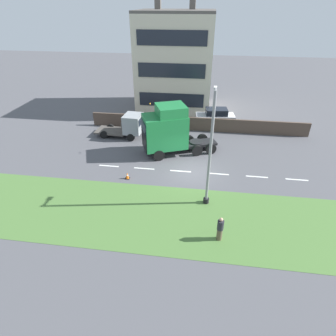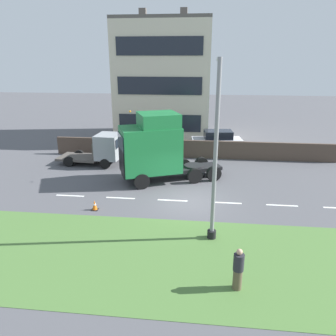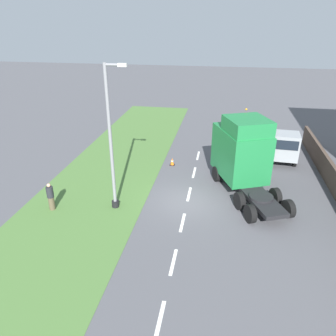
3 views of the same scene
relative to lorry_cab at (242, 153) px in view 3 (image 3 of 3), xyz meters
name	(u,v)px [view 3 (image 3 of 3)]	position (x,y,z in m)	size (l,w,h in m)	color
ground_plane	(187,201)	(-3.13, -2.45, -2.37)	(120.00, 120.00, 0.00)	#515156
grass_verge	(94,193)	(-9.13, -2.45, -2.36)	(7.00, 44.00, 0.01)	#4C7538
lane_markings	(186,207)	(-3.13, -3.15, -2.37)	(0.16, 17.80, 0.00)	white
lorry_cab	(242,153)	(0.00, 0.00, 0.00)	(4.93, 7.23, 4.86)	black
flatbed_truck	(282,146)	(3.21, 4.57, -1.05)	(2.47, 5.19, 2.49)	#999EA3
lamp_post	(112,148)	(-7.18, -3.82, 1.34)	(1.33, 0.41, 8.18)	black
pedestrian	(51,197)	(-10.76, -4.70, -1.54)	(0.39, 0.39, 1.69)	brown
traffic_cone_lead	(172,162)	(-4.89, 2.67, -2.09)	(0.36, 0.36, 0.58)	black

